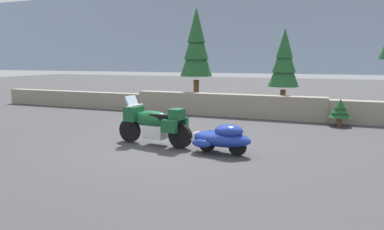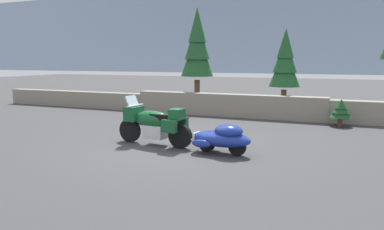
% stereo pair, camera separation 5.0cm
% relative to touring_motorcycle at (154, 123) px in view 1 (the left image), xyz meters
% --- Properties ---
extents(ground_plane, '(80.00, 80.00, 0.00)m').
position_rel_touring_motorcycle_xyz_m(ground_plane, '(0.36, -0.05, -0.62)').
color(ground_plane, '#38383A').
extents(stone_guard_wall, '(24.00, 0.62, 0.93)m').
position_rel_touring_motorcycle_xyz_m(stone_guard_wall, '(1.07, 5.76, -0.19)').
color(stone_guard_wall, gray).
rests_on(stone_guard_wall, ground).
extents(distant_ridgeline, '(240.00, 80.00, 16.00)m').
position_rel_touring_motorcycle_xyz_m(distant_ridgeline, '(0.36, 95.76, 7.38)').
color(distant_ridgeline, '#7F93AD').
rests_on(distant_ridgeline, ground).
extents(touring_motorcycle, '(2.31, 0.87, 1.33)m').
position_rel_touring_motorcycle_xyz_m(touring_motorcycle, '(0.00, 0.00, 0.00)').
color(touring_motorcycle, black).
rests_on(touring_motorcycle, ground).
extents(car_shaped_trailer, '(2.23, 0.87, 0.76)m').
position_rel_touring_motorcycle_xyz_m(car_shaped_trailer, '(2.02, -0.20, -0.21)').
color(car_shaped_trailer, black).
rests_on(car_shaped_trailer, ground).
extents(pine_tree_secondary, '(1.32, 1.32, 3.66)m').
position_rel_touring_motorcycle_xyz_m(pine_tree_secondary, '(2.47, 7.20, 1.67)').
color(pine_tree_secondary, brown).
rests_on(pine_tree_secondary, ground).
extents(pine_tree_far_right, '(1.55, 1.55, 4.79)m').
position_rel_touring_motorcycle_xyz_m(pine_tree_far_right, '(-1.67, 7.48, 2.37)').
color(pine_tree_far_right, brown).
rests_on(pine_tree_far_right, ground).
extents(pine_sapling_near, '(0.76, 0.76, 0.97)m').
position_rel_touring_motorcycle_xyz_m(pine_sapling_near, '(4.76, 4.95, -0.02)').
color(pine_sapling_near, brown).
rests_on(pine_sapling_near, ground).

